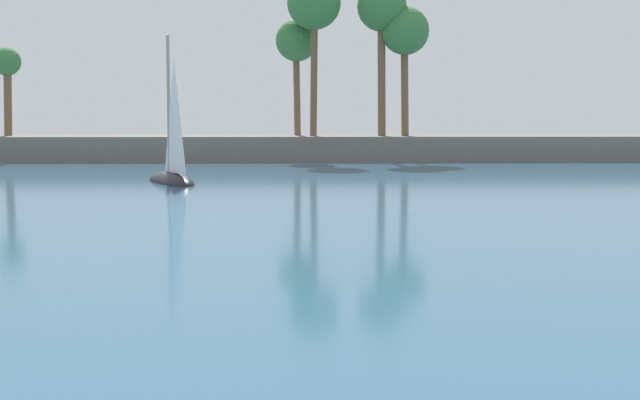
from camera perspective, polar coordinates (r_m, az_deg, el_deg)
sea at (r=57.54m, az=-1.25°, el=1.76°), size 220.00×101.84×0.06m
palm_headland at (r=68.35m, az=0.40°, el=4.50°), size 87.59×6.00×12.94m
sailboat_near_shore at (r=48.33m, az=-8.80°, el=1.85°), size 3.75×5.60×7.86m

